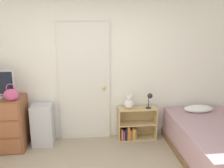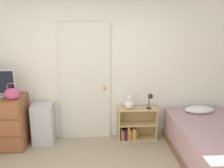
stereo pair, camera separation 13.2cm
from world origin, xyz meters
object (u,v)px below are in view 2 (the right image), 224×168
object	(u,v)px
dresser	(2,122)
bed	(216,145)
storage_bin	(43,124)
teddy_bear	(129,102)
desk_lamp	(150,98)
bookshelf	(134,126)
handbag	(12,94)

from	to	relation	value
dresser	bed	bearing A→B (deg)	-11.62
storage_bin	teddy_bear	size ratio (longest dim) A/B	2.70
desk_lamp	storage_bin	bearing A→B (deg)	-179.99
teddy_bear	desk_lamp	bearing A→B (deg)	-6.00
storage_bin	bookshelf	xyz separation A→B (m)	(1.62, 0.04, -0.12)
bed	bookshelf	bearing A→B (deg)	143.21
bed	teddy_bear	bearing A→B (deg)	145.65
handbag	teddy_bear	xyz separation A→B (m)	(1.92, 0.30, -0.29)
handbag	bed	bearing A→B (deg)	-9.67
dresser	bookshelf	world-z (taller)	dresser
dresser	storage_bin	size ratio (longest dim) A/B	1.25
teddy_bear	handbag	bearing A→B (deg)	-171.07
handbag	storage_bin	size ratio (longest dim) A/B	0.39
dresser	handbag	distance (m)	0.63
desk_lamp	bed	size ratio (longest dim) A/B	0.14
bookshelf	bed	xyz separation A→B (m)	(1.13, -0.84, 0.03)
bed	dresser	bearing A→B (deg)	168.38
storage_bin	bookshelf	world-z (taller)	storage_bin
handbag	desk_lamp	world-z (taller)	handbag
teddy_bear	storage_bin	bearing A→B (deg)	-178.57
storage_bin	bed	bearing A→B (deg)	-16.22
dresser	handbag	xyz separation A→B (m)	(0.27, -0.17, 0.55)
bookshelf	storage_bin	bearing A→B (deg)	-178.46
handbag	dresser	bearing A→B (deg)	148.19
teddy_bear	bed	size ratio (longest dim) A/B	0.13
bookshelf	desk_lamp	distance (m)	0.61
bookshelf	desk_lamp	xyz separation A→B (m)	(0.26, -0.04, 0.55)
handbag	desk_lamp	distance (m)	2.30
desk_lamp	dresser	bearing A→B (deg)	-177.81
bookshelf	teddy_bear	size ratio (longest dim) A/B	2.60
storage_bin	desk_lamp	world-z (taller)	desk_lamp
bookshelf	handbag	bearing A→B (deg)	-171.34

